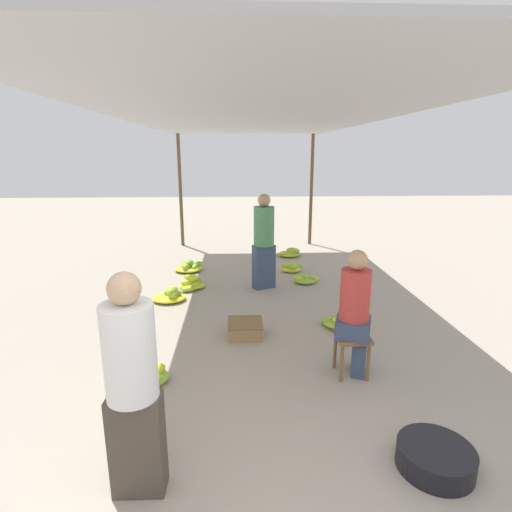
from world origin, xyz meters
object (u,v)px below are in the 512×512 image
object	(u,v)px
banana_pile_left_1	(145,377)
banana_pile_right_3	(305,279)
vendor_foreground	(132,384)
banana_pile_left_2	(192,284)
stool	(352,343)
banana_pile_left_3	(171,295)
basin_black	(435,458)
shopper_walking_mid	(264,240)
crate_near	(245,329)
banana_pile_right_0	(290,253)
banana_pile_right_1	(292,268)
vendor_seated	(356,311)
banana_pile_left_0	(189,267)
banana_pile_right_2	(341,321)

from	to	relation	value
banana_pile_left_1	banana_pile_right_3	size ratio (longest dim) A/B	0.96
vendor_foreground	banana_pile_left_2	size ratio (longest dim) A/B	2.75
vendor_foreground	stool	bearing A→B (deg)	36.99
stool	banana_pile_left_3	size ratio (longest dim) A/B	0.85
basin_black	shopper_walking_mid	xyz separation A→B (m)	(-0.98, 4.14, 0.75)
banana_pile_left_1	crate_near	xyz separation A→B (m)	(1.03, 1.05, 0.02)
banana_pile_right_0	banana_pile_right_3	distance (m)	1.89
stool	shopper_walking_mid	world-z (taller)	shopper_walking_mid
banana_pile_right_0	banana_pile_right_1	xyz separation A→B (m)	(-0.12, -1.19, 0.01)
vendor_foreground	banana_pile_right_1	size ratio (longest dim) A/B	3.33
vendor_foreground	vendor_seated	world-z (taller)	vendor_foreground
vendor_foreground	banana_pile_left_0	xyz separation A→B (m)	(-0.26, 5.27, -0.73)
banana_pile_right_1	crate_near	bearing A→B (deg)	-109.46
banana_pile_left_2	crate_near	world-z (taller)	banana_pile_left_2
crate_near	banana_pile_left_2	bearing A→B (deg)	114.92
banana_pile_left_0	basin_black	bearing A→B (deg)	-65.35
banana_pile_left_3	banana_pile_right_2	bearing A→B (deg)	-23.93
vendor_seated	banana_pile_left_0	distance (m)	4.46
banana_pile_left_1	banana_pile_right_0	world-z (taller)	banana_pile_right_0
banana_pile_right_3	shopper_walking_mid	xyz separation A→B (m)	(-0.76, -0.22, 0.77)
stool	banana_pile_left_0	world-z (taller)	stool
banana_pile_left_3	crate_near	distance (m)	1.72
banana_pile_right_3	banana_pile_left_3	bearing A→B (deg)	-160.72
banana_pile_left_3	banana_pile_right_3	size ratio (longest dim) A/B	1.03
banana_pile_left_0	crate_near	xyz separation A→B (m)	(1.04, -2.91, 0.01)
banana_pile_right_2	shopper_walking_mid	bearing A→B (deg)	119.38
basin_black	banana_pile_left_2	bearing A→B (deg)	118.07
banana_pile_left_3	shopper_walking_mid	xyz separation A→B (m)	(1.50, 0.57, 0.75)
banana_pile_left_3	banana_pile_left_1	bearing A→B (deg)	-87.26
shopper_walking_mid	vendor_foreground	bearing A→B (deg)	-105.03
banana_pile_right_0	banana_pile_left_2	bearing A→B (deg)	-133.07
stool	basin_black	size ratio (longest dim) A/B	0.80
banana_pile_left_3	banana_pile_right_1	world-z (taller)	banana_pile_left_3
crate_near	vendor_foreground	bearing A→B (deg)	-108.08
vendor_seated	crate_near	world-z (taller)	vendor_seated
stool	banana_pile_right_2	distance (m)	1.23
banana_pile_right_0	banana_pile_right_2	distance (m)	3.76
banana_pile_right_1	crate_near	xyz separation A→B (m)	(-0.98, -2.78, 0.01)
vendor_seated	shopper_walking_mid	distance (m)	2.92
vendor_foreground	crate_near	xyz separation A→B (m)	(0.77, 2.37, -0.72)
vendor_seated	basin_black	world-z (taller)	vendor_seated
banana_pile_left_0	banana_pile_left_1	distance (m)	3.96
banana_pile_left_3	banana_pile_right_2	world-z (taller)	banana_pile_left_3
shopper_walking_mid	banana_pile_right_3	bearing A→B (deg)	16.27
vendor_seated	shopper_walking_mid	xyz separation A→B (m)	(-0.74, 2.82, 0.13)
banana_pile_left_2	banana_pile_right_3	xyz separation A→B (m)	(1.99, 0.21, -0.02)
vendor_seated	crate_near	distance (m)	1.58
crate_near	shopper_walking_mid	size ratio (longest dim) A/B	0.27
banana_pile_left_0	crate_near	world-z (taller)	banana_pile_left_0
vendor_foreground	vendor_seated	bearing A→B (deg)	36.84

